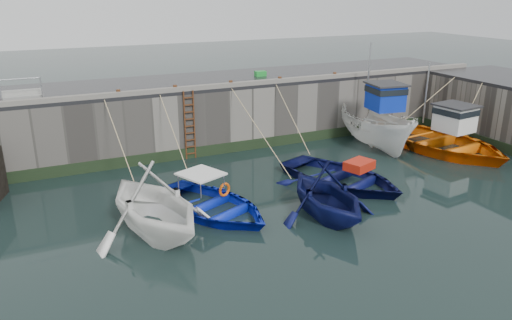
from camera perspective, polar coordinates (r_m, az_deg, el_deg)
name	(u,v)px	position (r m, az deg, el deg)	size (l,w,h in m)	color
ground	(350,242)	(16.14, 10.73, -9.20)	(120.00, 120.00, 0.00)	black
quay_back	(211,111)	(26.10, -5.13, 5.58)	(30.00, 5.00, 3.00)	slate
road_back	(210,81)	(25.78, -5.23, 9.00)	(30.00, 5.00, 0.16)	black
kerb_back	(228,85)	(23.58, -3.26, 8.55)	(30.00, 0.30, 0.20)	slate
algae_back	(230,148)	(24.14, -2.96, 1.43)	(30.00, 0.08, 0.50)	black
ladder	(190,125)	(23.08, -7.59, 3.93)	(0.51, 0.08, 3.20)	#3F1E0F
boat_near_white	(155,232)	(16.80, -11.43, -8.07)	(4.36, 5.05, 2.66)	white
boat_near_white_rope	(127,184)	(20.95, -14.53, -2.71)	(0.04, 4.97, 3.10)	tan
boat_near_blue	(212,212)	(17.91, -5.10, -5.96)	(3.62, 5.07, 1.05)	#0C22BD
boat_near_blue_rope	(177,174)	(21.69, -9.01, -1.56)	(0.04, 4.42, 3.10)	tan
boat_near_blacktrim	(325,215)	(17.77, 7.91, -6.28)	(3.68, 4.26, 2.25)	#0A0F42
boat_near_blacktrim_rope	(261,169)	(22.00, 0.54, -1.01)	(0.04, 6.09, 3.10)	tan
boat_near_navy	(341,184)	(20.63, 9.69, -2.70)	(3.91, 5.47, 1.13)	#0B0F46
boat_near_navy_rope	(292,155)	(23.91, 4.14, 0.60)	(0.04, 4.16, 3.10)	tan
boat_far_white	(377,127)	(25.64, 13.67, 3.72)	(3.23, 6.38, 5.35)	white
boat_far_orange	(442,141)	(26.01, 20.46, 2.04)	(5.92, 7.69, 4.47)	orange
fish_crate	(260,74)	(26.61, 0.50, 9.85)	(0.57, 0.36, 0.26)	green
railing	(22,95)	(23.02, -25.16, 6.78)	(1.60, 1.05, 1.00)	#A5A8AD
bollard_a	(118,93)	(22.34, -15.45, 7.41)	(0.18, 0.18, 0.28)	#3F1E0F
bollard_b	(175,88)	(22.88, -9.24, 8.11)	(0.18, 0.18, 0.28)	#3F1E0F
bollard_c	(231,84)	(23.74, -2.90, 8.72)	(0.18, 0.18, 0.28)	#3F1E0F
bollard_d	(280,79)	(24.82, 2.73, 9.18)	(0.18, 0.18, 0.28)	#3F1E0F
bollard_e	(335,75)	(26.44, 8.97, 9.58)	(0.18, 0.18, 0.28)	#3F1E0F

